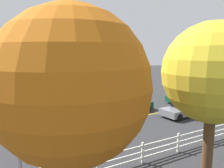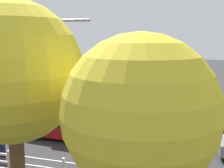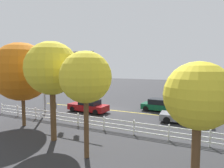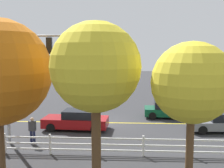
% 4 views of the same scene
% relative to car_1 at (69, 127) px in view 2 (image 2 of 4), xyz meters
% --- Properties ---
extents(ground_plane, '(120.00, 120.00, 0.00)m').
position_rel_car_1_xyz_m(ground_plane, '(-1.63, -1.96, -0.70)').
color(ground_plane, '#2D2D30').
extents(lane_center_stripe, '(28.00, 0.16, 0.01)m').
position_rel_car_1_xyz_m(lane_center_stripe, '(-5.63, -1.96, -0.70)').
color(lane_center_stripe, gold).
rests_on(lane_center_stripe, ground_plane).
extents(signal_assembly, '(6.42, 0.38, 7.11)m').
position_rel_car_1_xyz_m(signal_assembly, '(2.04, 2.95, 4.26)').
color(signal_assembly, gray).
rests_on(signal_assembly, ground_plane).
extents(car_1, '(4.83, 2.15, 1.47)m').
position_rel_car_1_xyz_m(car_1, '(0.00, 0.00, 0.00)').
color(car_1, maroon).
rests_on(car_1, ground_plane).
extents(car_2, '(4.13, 2.20, 1.45)m').
position_rel_car_1_xyz_m(car_2, '(-7.27, -4.04, -0.00)').
color(car_2, '#0C4C2D').
rests_on(car_2, ground_plane).
extents(pedestrian, '(0.44, 0.33, 1.69)m').
position_rel_car_1_xyz_m(pedestrian, '(2.13, 3.29, 0.23)').
color(pedestrian, '#191E3F').
rests_on(pedestrian, ground_plane).
extents(tree_1, '(2.91, 2.91, 6.09)m').
position_rel_car_1_xyz_m(tree_1, '(-5.99, 9.54, 3.90)').
color(tree_1, brown).
rests_on(tree_1, ground_plane).
extents(tree_2, '(3.69, 3.69, 6.96)m').
position_rel_car_1_xyz_m(tree_2, '(-2.44, 8.35, 4.37)').
color(tree_2, brown).
rests_on(tree_2, ground_plane).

